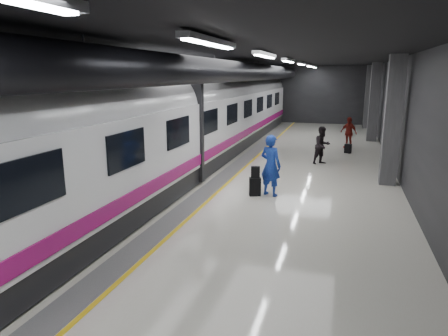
% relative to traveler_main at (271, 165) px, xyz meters
% --- Properties ---
extents(ground, '(40.00, 40.00, 0.00)m').
position_rel_traveler_main_xyz_m(ground, '(-0.78, 0.59, -0.99)').
color(ground, silver).
rests_on(ground, ground).
extents(platform_hall, '(10.02, 40.02, 4.51)m').
position_rel_traveler_main_xyz_m(platform_hall, '(-1.06, 1.55, 2.55)').
color(platform_hall, black).
rests_on(platform_hall, ground).
extents(train, '(3.05, 38.00, 4.05)m').
position_rel_traveler_main_xyz_m(train, '(-4.03, 0.59, 1.08)').
color(train, black).
rests_on(train, ground).
extents(traveler_main, '(0.85, 0.72, 1.98)m').
position_rel_traveler_main_xyz_m(traveler_main, '(0.00, 0.00, 0.00)').
color(traveler_main, blue).
rests_on(traveler_main, ground).
extents(suitcase_main, '(0.42, 0.34, 0.60)m').
position_rel_traveler_main_xyz_m(suitcase_main, '(-0.46, -0.19, -0.69)').
color(suitcase_main, black).
rests_on(suitcase_main, ground).
extents(shoulder_bag, '(0.31, 0.21, 0.37)m').
position_rel_traveler_main_xyz_m(shoulder_bag, '(-0.45, -0.19, -0.21)').
color(shoulder_bag, black).
rests_on(shoulder_bag, suitcase_main).
extents(traveler_far_a, '(1.01, 1.00, 1.65)m').
position_rel_traveler_main_xyz_m(traveler_far_a, '(1.32, 5.26, -0.17)').
color(traveler_far_a, black).
rests_on(traveler_far_a, ground).
extents(traveler_far_b, '(1.02, 0.88, 1.65)m').
position_rel_traveler_main_xyz_m(traveler_far_b, '(2.44, 9.73, -0.17)').
color(traveler_far_b, maroon).
rests_on(traveler_far_b, ground).
extents(suitcase_far, '(0.36, 0.30, 0.46)m').
position_rel_traveler_main_xyz_m(suitcase_far, '(2.44, 8.20, -0.76)').
color(suitcase_far, black).
rests_on(suitcase_far, ground).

